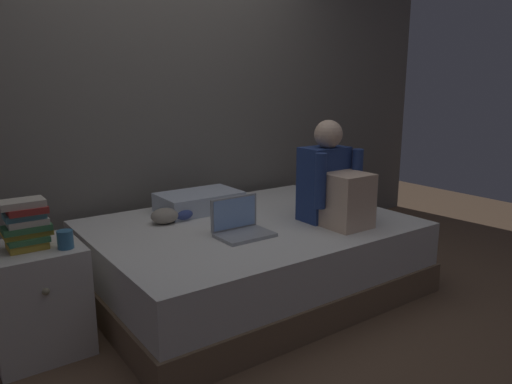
# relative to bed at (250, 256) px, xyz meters

# --- Properties ---
(ground_plane) EXTENTS (8.00, 8.00, 0.00)m
(ground_plane) POSITION_rel_bed_xyz_m (-0.20, -0.30, -0.23)
(ground_plane) COLOR brown
(wall_back) EXTENTS (5.60, 0.10, 2.70)m
(wall_back) POSITION_rel_bed_xyz_m (-0.20, 0.90, 1.12)
(wall_back) COLOR slate
(wall_back) RESTS_ON ground_plane
(bed) EXTENTS (2.00, 1.50, 0.47)m
(bed) POSITION_rel_bed_xyz_m (0.00, 0.00, 0.00)
(bed) COLOR #7A6047
(bed) RESTS_ON ground_plane
(nightstand) EXTENTS (0.44, 0.46, 0.56)m
(nightstand) POSITION_rel_bed_xyz_m (-1.30, 0.02, 0.05)
(nightstand) COLOR beige
(nightstand) RESTS_ON ground_plane
(person_sitting) EXTENTS (0.39, 0.44, 0.66)m
(person_sitting) POSITION_rel_bed_xyz_m (0.43, -0.31, 0.49)
(person_sitting) COLOR navy
(person_sitting) RESTS_ON bed
(laptop) EXTENTS (0.32, 0.23, 0.22)m
(laptop) POSITION_rel_bed_xyz_m (-0.20, -0.19, 0.29)
(laptop) COLOR #9EA0A5
(laptop) RESTS_ON bed
(pillow) EXTENTS (0.56, 0.36, 0.13)m
(pillow) POSITION_rel_bed_xyz_m (-0.12, 0.45, 0.30)
(pillow) COLOR silver
(pillow) RESTS_ON bed
(book_stack) EXTENTS (0.22, 0.18, 0.24)m
(book_stack) POSITION_rel_bed_xyz_m (-1.32, 0.01, 0.45)
(book_stack) COLOR gold
(book_stack) RESTS_ON nightstand
(mug) EXTENTS (0.08, 0.08, 0.09)m
(mug) POSITION_rel_bed_xyz_m (-1.17, -0.10, 0.37)
(mug) COLOR teal
(mug) RESTS_ON nightstand
(clothes_pile) EXTENTS (0.29, 0.15, 0.10)m
(clothes_pile) POSITION_rel_bed_xyz_m (-0.42, 0.30, 0.28)
(clothes_pile) COLOR gray
(clothes_pile) RESTS_ON bed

